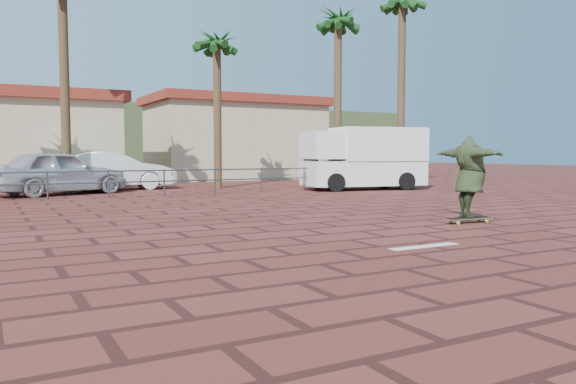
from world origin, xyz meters
The scene contains 14 objects.
ground centered at (0.00, 0.00, 0.00)m, with size 120.00×120.00×0.00m, color maroon.
paint_stripe centered at (0.70, -1.20, 0.00)m, with size 1.40×0.22×0.01m, color white.
guardrail centered at (0.00, 12.00, 0.68)m, with size 24.06×0.06×1.00m.
palm_center centered at (3.50, 15.50, 6.36)m, with size 2.40×2.40×7.75m.
palm_right centered at (9.00, 14.00, 7.58)m, with size 2.40×2.40×9.05m.
palm_far_right centered at (12.00, 13.00, 8.51)m, with size 2.40×2.40×10.05m.
building_east centered at (8.00, 24.00, 2.54)m, with size 10.60×6.60×5.00m.
hill_front centered at (0.00, 50.00, 3.00)m, with size 70.00×18.00×6.00m, color #384C28.
longboard centered at (3.81, 0.76, 0.10)m, with size 1.23×0.34×0.12m.
skateboarder centered at (3.81, 0.76, 1.06)m, with size 2.30×0.63×1.87m, color #2A381E.
campervan centered at (8.73, 11.49, 1.41)m, with size 5.48×3.07×2.68m.
car_silver centered at (-3.34, 14.57, 0.86)m, with size 2.02×5.03×1.71m, color #ACB0B3.
car_white centered at (-0.96, 16.50, 0.82)m, with size 1.74×4.99×1.64m, color white.
street_sign centered at (8.17, 12.00, 1.70)m, with size 0.48×0.20×2.43m.
Camera 1 is at (-5.88, -8.41, 1.60)m, focal length 35.00 mm.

